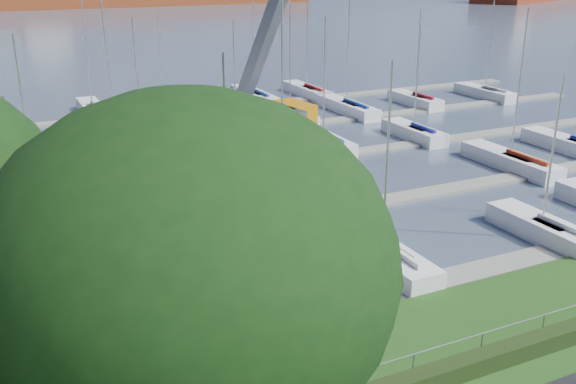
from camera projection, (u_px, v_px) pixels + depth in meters
water at (7, 2)px, 243.44m from camera, size 800.00×540.00×0.20m
hedge at (443, 374)px, 22.06m from camera, size 80.00×0.70×0.70m
fence at (438, 347)px, 22.11m from camera, size 80.00×0.04×0.04m
docks at (201, 174)px, 44.67m from camera, size 90.00×41.60×0.25m
tree at (16, 371)px, 9.37m from camera, size 10.01×8.14×12.66m
crane at (287, 84)px, 46.67m from camera, size 6.55×13.20×22.35m
sailboat_fleet at (130, 90)px, 44.32m from camera, size 75.24×49.89×13.09m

